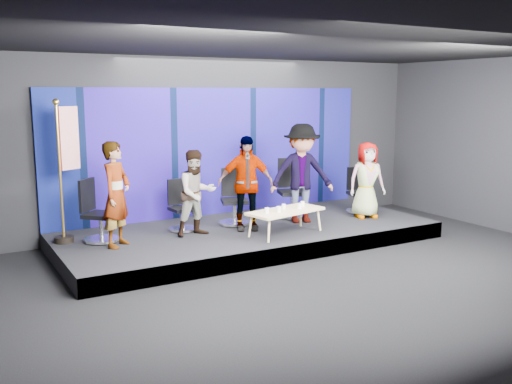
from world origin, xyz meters
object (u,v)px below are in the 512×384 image
(chair_d, at_px, (292,198))
(chair_e, at_px, (358,198))
(mug_a, at_px, (267,210))
(panelist_e, at_px, (367,180))
(mug_c, at_px, (284,206))
(mug_e, at_px, (302,204))
(panelist_c, at_px, (246,183))
(mug_d, at_px, (299,206))
(flag_stand, at_px, (66,167))
(chair_a, at_px, (98,221))
(mug_b, at_px, (279,209))
(chair_c, at_px, (234,206))
(coffee_table, at_px, (286,212))
(panelist_d, at_px, (302,174))
(panelist_a, at_px, (116,194))
(panelist_b, at_px, (197,193))
(chair_b, at_px, (182,214))

(chair_d, height_order, chair_e, chair_d)
(chair_d, relative_size, mug_a, 13.30)
(panelist_e, bearing_deg, mug_c, -156.33)
(mug_a, distance_m, mug_e, 0.90)
(chair_e, relative_size, panelist_e, 0.62)
(panelist_c, relative_size, mug_d, 19.85)
(chair_d, height_order, mug_e, chair_d)
(flag_stand, bearing_deg, chair_a, -62.38)
(mug_b, relative_size, mug_c, 1.14)
(chair_c, relative_size, coffee_table, 0.70)
(panelist_e, distance_m, mug_c, 2.18)
(panelist_d, height_order, flag_stand, flag_stand)
(panelist_c, bearing_deg, mug_e, -9.42)
(panelist_a, height_order, mug_d, panelist_a)
(mug_b, bearing_deg, chair_a, 156.74)
(chair_c, xyz_separation_m, panelist_d, (1.22, -0.49, 0.61))
(chair_a, bearing_deg, panelist_b, -59.96)
(panelist_b, xyz_separation_m, chair_c, (0.98, 0.45, -0.41))
(chair_e, distance_m, mug_e, 2.03)
(panelist_a, xyz_separation_m, panelist_b, (1.43, 0.02, -0.11))
(chair_d, bearing_deg, flag_stand, -164.29)
(chair_a, height_order, mug_a, chair_a)
(panelist_c, height_order, chair_d, panelist_c)
(chair_b, height_order, mug_a, chair_b)
(panelist_b, relative_size, mug_a, 17.08)
(chair_b, height_order, chair_c, chair_c)
(panelist_e, xyz_separation_m, mug_a, (-2.59, -0.42, -0.28))
(mug_b, height_order, mug_d, mug_b)
(panelist_c, bearing_deg, panelist_e, 13.88)
(chair_b, bearing_deg, mug_d, -37.77)
(chair_e, height_order, mug_a, chair_e)
(chair_e, relative_size, mug_a, 10.61)
(mug_a, relative_size, mug_c, 1.04)
(panelist_a, bearing_deg, mug_a, -61.90)
(panelist_e, relative_size, mug_d, 17.50)
(flag_stand, bearing_deg, panelist_b, -47.81)
(panelist_d, distance_m, chair_e, 1.71)
(panelist_d, xyz_separation_m, coffee_table, (-0.78, -0.66, -0.56))
(mug_b, bearing_deg, chair_b, 135.46)
(panelist_e, height_order, mug_a, panelist_e)
(chair_d, bearing_deg, chair_b, -161.73)
(coffee_table, bearing_deg, panelist_b, 153.75)
(mug_c, relative_size, mug_d, 0.98)
(chair_d, distance_m, panelist_e, 1.55)
(panelist_a, distance_m, chair_b, 1.54)
(panelist_a, bearing_deg, coffee_table, -58.45)
(chair_d, bearing_deg, mug_c, -110.27)
(chair_b, relative_size, chair_c, 0.88)
(panelist_b, distance_m, mug_d, 1.87)
(mug_a, height_order, flag_stand, flag_stand)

